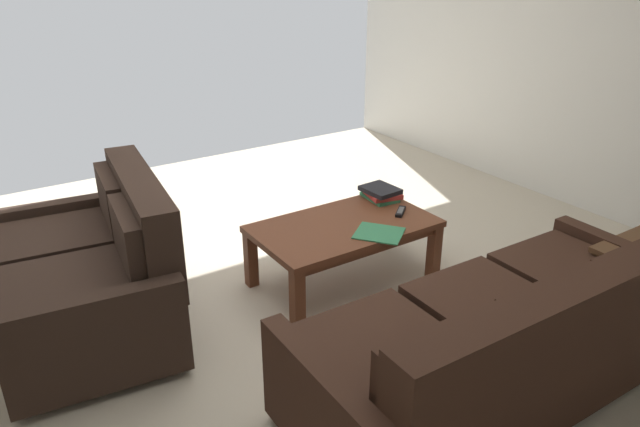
{
  "coord_description": "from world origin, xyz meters",
  "views": [
    {
      "loc": [
        1.55,
        2.69,
        1.99
      ],
      "look_at": [
        0.11,
        0.51,
        0.82
      ],
      "focal_mm": 32.93,
      "sensor_mm": 36.0,
      "label": 1
    }
  ],
  "objects": [
    {
      "name": "ground_plane",
      "position": [
        0.0,
        0.0,
        -0.0
      ],
      "size": [
        5.74,
        5.88,
        0.01
      ],
      "primitive_type": "cube",
      "color": "beige"
    },
    {
      "name": "wall_left",
      "position": [
        -2.87,
        0.0,
        1.44
      ],
      "size": [
        0.12,
        5.88,
        2.88
      ],
      "primitive_type": "cube",
      "color": "silver",
      "rests_on": "ground"
    },
    {
      "name": "sofa_main",
      "position": [
        -0.41,
        1.29,
        0.34
      ],
      "size": [
        2.06,
        0.9,
        0.79
      ],
      "color": "black",
      "rests_on": "ground"
    },
    {
      "name": "loveseat_near",
      "position": [
        1.03,
        -0.39,
        0.36
      ],
      "size": [
        1.02,
        1.45,
        0.88
      ],
      "color": "black",
      "rests_on": "ground"
    },
    {
      "name": "coffee_table",
      "position": [
        -0.43,
        -0.04,
        0.36
      ],
      "size": [
        1.14,
        0.66,
        0.42
      ],
      "color": "brown",
      "rests_on": "ground"
    },
    {
      "name": "book_stack",
      "position": [
        -0.88,
        -0.23,
        0.46
      ],
      "size": [
        0.26,
        0.28,
        0.09
      ],
      "color": "#337F51",
      "rests_on": "coffee_table"
    },
    {
      "name": "tv_remote",
      "position": [
        -0.84,
        0.03,
        0.43
      ],
      "size": [
        0.15,
        0.14,
        0.02
      ],
      "color": "black",
      "rests_on": "coffee_table"
    },
    {
      "name": "loose_magazine",
      "position": [
        -0.52,
        0.2,
        0.42
      ],
      "size": [
        0.37,
        0.37,
        0.01
      ],
      "primitive_type": "cube",
      "rotation": [
        0.0,
        0.0,
        0.65
      ],
      "color": "#337F51",
      "rests_on": "coffee_table"
    }
  ]
}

